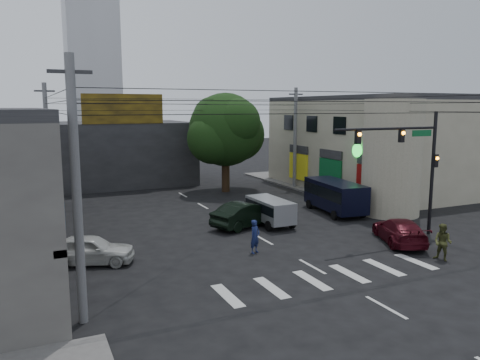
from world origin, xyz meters
TOP-DOWN VIEW (x-y plane):
  - ground at (0.00, 0.00)m, footprint 160.00×160.00m
  - sidewalk_far_right at (18.00, 18.00)m, footprint 16.00×16.00m
  - building_right at (18.00, 13.00)m, footprint 14.00×18.00m
  - corner_column at (11.00, 4.00)m, footprint 4.00×4.00m
  - building_far at (-4.00, 26.00)m, footprint 14.00×10.00m
  - billboard at (-4.00, 21.10)m, footprint 7.00×0.30m
  - tower_distant at (0.00, 70.00)m, footprint 9.00×9.00m
  - street_tree at (4.00, 17.00)m, footprint 6.40×6.40m
  - traffic_gantry at (7.82, -1.00)m, footprint 7.10×0.35m
  - utility_pole_near_left at (-10.50, -4.50)m, footprint 0.32×0.32m
  - utility_pole_far_left at (-10.50, 16.00)m, footprint 0.32×0.32m
  - utility_pole_far_right at (10.50, 16.00)m, footprint 0.32×0.32m
  - dark_sedan at (0.37, 5.09)m, footprint 4.75×5.86m
  - white_compact at (-9.48, 1.79)m, footprint 4.42×5.27m
  - maroon_sedan at (6.59, -1.66)m, footprint 5.38×6.12m
  - silver_minivan at (1.94, 4.82)m, footprint 3.93×1.72m
  - navy_van at (7.76, 5.95)m, footprint 6.15×3.51m
  - traffic_officer at (-1.52, 0.03)m, footprint 0.96×0.92m
  - pedestrian_olive at (6.31, -4.88)m, footprint 1.28×1.19m

SIDE VIEW (x-z plane):
  - ground at x=0.00m, z-range 0.00..0.00m
  - sidewalk_far_right at x=18.00m, z-range 0.00..0.15m
  - maroon_sedan at x=6.59m, z-range 0.00..1.37m
  - white_compact at x=-9.48m, z-range 0.00..1.42m
  - dark_sedan at x=0.37m, z-range 0.00..1.58m
  - silver_minivan at x=1.94m, z-range 0.00..1.68m
  - traffic_officer at x=-1.52m, z-range 0.00..1.74m
  - pedestrian_olive at x=6.31m, z-range 0.00..1.84m
  - navy_van at x=7.76m, z-range 0.00..2.25m
  - building_far at x=-4.00m, z-range 0.00..6.00m
  - building_right at x=18.00m, z-range 0.00..8.00m
  - corner_column at x=11.00m, z-range 0.00..8.00m
  - utility_pole_near_left at x=-10.50m, z-range 0.00..9.20m
  - utility_pole_far_left at x=-10.50m, z-range 0.00..9.20m
  - utility_pole_far_right at x=10.50m, z-range 0.00..9.20m
  - traffic_gantry at x=7.82m, z-range 1.23..8.43m
  - street_tree at x=4.00m, z-range 1.12..9.82m
  - billboard at x=-4.00m, z-range 6.00..8.60m
  - tower_distant at x=0.00m, z-range 0.00..44.00m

